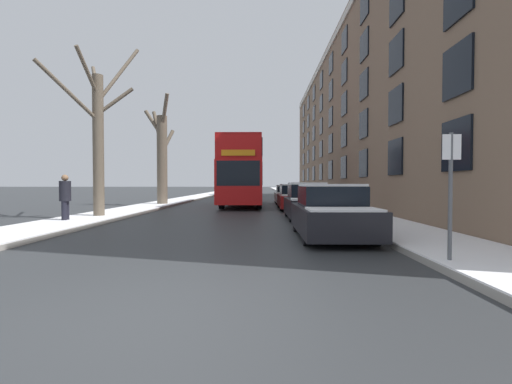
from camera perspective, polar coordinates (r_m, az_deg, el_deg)
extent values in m
plane|color=#303335|center=(4.25, -19.39, -19.29)|extent=(320.00, 320.00, 0.00)
cube|color=gray|center=(57.17, -6.05, -0.04)|extent=(2.38, 130.00, 0.13)
cube|color=white|center=(57.17, -6.05, 0.04)|extent=(2.35, 130.00, 0.03)
cube|color=gray|center=(56.90, 5.18, -0.05)|extent=(2.38, 130.00, 0.13)
cube|color=white|center=(56.90, 5.18, 0.03)|extent=(2.35, 130.00, 0.03)
cube|color=#7A604C|center=(28.85, 21.38, 11.08)|extent=(9.00, 43.87, 12.79)
cube|color=black|center=(10.95, 30.40, 6.76)|extent=(0.08, 1.40, 1.43)
cube|color=black|center=(14.83, 22.19, 5.40)|extent=(0.08, 1.40, 1.43)
cube|color=black|center=(18.88, 17.46, 4.56)|extent=(0.08, 1.40, 1.43)
cube|color=black|center=(23.02, 14.42, 4.00)|extent=(0.08, 1.40, 1.43)
cube|color=black|center=(27.21, 12.31, 3.60)|extent=(0.08, 1.40, 1.43)
cube|color=black|center=(31.42, 10.77, 3.31)|extent=(0.08, 1.40, 1.43)
cube|color=black|center=(35.66, 9.59, 3.09)|extent=(0.08, 1.40, 1.43)
cube|color=black|center=(39.90, 8.67, 2.91)|extent=(0.08, 1.40, 1.43)
cube|color=black|center=(44.15, 7.92, 2.76)|extent=(0.08, 1.40, 1.43)
cube|color=black|center=(11.34, 30.53, 17.11)|extent=(0.08, 1.40, 1.43)
cube|color=black|center=(15.11, 22.26, 13.16)|extent=(0.08, 1.40, 1.43)
cube|color=black|center=(19.11, 17.50, 10.69)|extent=(0.08, 1.40, 1.43)
cube|color=black|center=(23.21, 14.45, 9.05)|extent=(0.08, 1.40, 1.43)
cube|color=black|center=(27.37, 12.33, 7.89)|extent=(0.08, 1.40, 1.43)
cube|color=black|center=(31.56, 10.79, 7.02)|extent=(0.08, 1.40, 1.43)
cube|color=black|center=(35.78, 9.61, 6.36)|extent=(0.08, 1.40, 1.43)
cube|color=black|center=(40.01, 8.68, 5.84)|extent=(0.08, 1.40, 1.43)
cube|color=black|center=(44.25, 7.93, 5.41)|extent=(0.08, 1.40, 1.43)
cube|color=black|center=(15.66, 22.34, 20.50)|extent=(0.08, 1.40, 1.43)
cube|color=black|center=(19.55, 17.55, 16.62)|extent=(0.08, 1.40, 1.43)
cube|color=black|center=(23.57, 14.48, 13.98)|extent=(0.08, 1.40, 1.43)
cube|color=black|center=(27.67, 12.36, 12.10)|extent=(0.08, 1.40, 1.43)
cube|color=black|center=(31.83, 10.80, 10.69)|extent=(0.08, 1.40, 1.43)
cube|color=black|center=(36.01, 9.62, 9.61)|extent=(0.08, 1.40, 1.43)
cube|color=black|center=(40.22, 8.69, 8.74)|extent=(0.08, 1.40, 1.43)
cube|color=black|center=(44.44, 7.94, 8.04)|extent=(0.08, 1.40, 1.43)
cube|color=black|center=(16.45, 22.41, 27.25)|extent=(0.08, 1.40, 1.43)
cube|color=black|center=(20.18, 17.60, 22.23)|extent=(0.08, 1.40, 1.43)
cube|color=black|center=(24.10, 14.51, 18.73)|extent=(0.08, 1.40, 1.43)
cube|color=black|center=(28.13, 12.38, 16.20)|extent=(0.08, 1.40, 1.43)
cube|color=black|center=(32.22, 10.82, 14.28)|extent=(0.08, 1.40, 1.43)
cube|color=black|center=(36.36, 9.63, 12.80)|extent=(0.08, 1.40, 1.43)
cube|color=black|center=(40.53, 8.70, 11.61)|extent=(0.08, 1.40, 1.43)
cube|color=black|center=(44.72, 7.95, 10.65)|extent=(0.08, 1.40, 1.43)
cube|color=black|center=(21.00, 17.64, 27.45)|extent=(0.08, 1.40, 1.43)
cube|color=black|center=(24.79, 14.54, 23.25)|extent=(0.08, 1.40, 1.43)
cube|color=black|center=(28.72, 12.40, 20.14)|extent=(0.08, 1.40, 1.43)
cube|color=black|center=(32.74, 10.84, 17.78)|extent=(0.08, 1.40, 1.43)
cube|color=black|center=(36.82, 9.65, 15.92)|extent=(0.08, 1.40, 1.43)
cube|color=black|center=(40.94, 8.71, 14.43)|extent=(0.08, 1.40, 1.43)
cube|color=black|center=(45.10, 7.96, 13.21)|extent=(0.08, 1.40, 1.43)
cube|color=beige|center=(29.24, 12.40, 22.98)|extent=(0.12, 42.99, 0.44)
cylinder|color=brown|center=(15.88, -24.79, 6.76)|extent=(0.44, 0.44, 6.03)
cylinder|color=brown|center=(17.15, -25.22, 16.65)|extent=(0.98, 1.41, 1.52)
cylinder|color=brown|center=(15.55, -28.77, 14.35)|extent=(1.42, 2.30, 1.91)
cylinder|color=brown|center=(17.11, -21.90, 17.72)|extent=(1.23, 1.98, 2.90)
cylinder|color=brown|center=(15.80, -26.28, 17.50)|extent=(0.26, 1.58, 1.61)
cylinder|color=brown|center=(16.10, -22.37, 13.84)|extent=(1.45, 0.58, 1.26)
cylinder|color=brown|center=(23.84, -15.38, 5.00)|extent=(0.68, 0.68, 6.02)
cylinder|color=brown|center=(24.66, -15.45, 9.55)|extent=(0.67, 1.44, 2.25)
cylinder|color=brown|center=(24.65, -16.04, 9.85)|extent=(1.16, 1.29, 2.78)
cylinder|color=brown|center=(24.43, -14.53, 8.17)|extent=(0.74, 1.35, 1.72)
cylinder|color=brown|center=(23.77, -15.01, 12.73)|extent=(0.93, 1.17, 2.31)
cylinder|color=brown|center=(24.42, -16.67, 10.88)|extent=(1.40, 0.51, 1.85)
cube|color=red|center=(23.33, -2.14, 1.61)|extent=(2.58, 10.03, 2.48)
cube|color=red|center=(23.42, -2.14, 6.27)|extent=(2.53, 9.83, 1.33)
cube|color=#B31212|center=(23.49, -2.15, 8.03)|extent=(2.53, 9.83, 0.12)
cube|color=black|center=(23.34, -2.14, 2.77)|extent=(2.61, 8.83, 1.29)
cube|color=black|center=(23.42, -2.14, 6.44)|extent=(2.61, 8.83, 1.01)
cube|color=black|center=(18.36, -2.99, 3.15)|extent=(2.33, 0.06, 1.36)
cube|color=orange|center=(18.41, -2.99, 6.56)|extent=(1.81, 0.05, 0.32)
cylinder|color=black|center=(20.45, -5.73, -1.32)|extent=(0.30, 1.06, 1.06)
cylinder|color=black|center=(20.31, 0.57, -1.33)|extent=(0.30, 1.06, 1.06)
cylinder|color=black|center=(26.23, -4.25, -0.72)|extent=(0.30, 1.06, 1.06)
cylinder|color=black|center=(26.13, 0.65, -0.72)|extent=(0.30, 1.06, 1.06)
cube|color=black|center=(9.68, 12.42, -4.43)|extent=(1.86, 3.97, 0.70)
cube|color=black|center=(9.79, 12.26, -0.69)|extent=(1.60, 1.98, 0.56)
cube|color=white|center=(9.78, 12.27, 1.13)|extent=(1.56, 1.89, 0.07)
cube|color=white|center=(8.27, 14.38, -2.82)|extent=(1.68, 1.04, 0.05)
cylinder|color=black|center=(8.40, 8.51, -6.80)|extent=(0.20, 0.60, 0.60)
cylinder|color=black|center=(8.77, 19.28, -6.52)|extent=(0.20, 0.60, 0.60)
cylinder|color=black|center=(10.75, 6.83, -5.00)|extent=(0.20, 0.60, 0.60)
cylinder|color=black|center=(11.04, 15.38, -4.87)|extent=(0.20, 0.60, 0.60)
cube|color=black|center=(14.63, 8.49, -2.45)|extent=(1.71, 3.96, 0.69)
cube|color=black|center=(14.76, 8.42, 0.08)|extent=(1.47, 1.98, 0.60)
cube|color=white|center=(14.75, 8.43, 1.41)|extent=(1.44, 1.88, 0.09)
cube|color=white|center=(13.22, 9.30, -1.21)|extent=(1.54, 1.03, 0.07)
cylinder|color=black|center=(13.39, 5.99, -3.68)|extent=(0.20, 0.63, 0.63)
cylinder|color=black|center=(13.60, 12.27, -3.62)|extent=(0.20, 0.63, 0.63)
cylinder|color=black|center=(15.74, 5.23, -2.92)|extent=(0.20, 0.63, 0.63)
cylinder|color=black|center=(15.92, 10.59, -2.89)|extent=(0.20, 0.63, 0.63)
cube|color=maroon|center=(20.13, 6.42, -1.43)|extent=(1.85, 4.59, 0.67)
cube|color=black|center=(20.29, 6.38, 0.32)|extent=(1.59, 2.30, 0.55)
cube|color=white|center=(20.29, 6.38, 1.21)|extent=(1.55, 2.18, 0.07)
cube|color=white|center=(18.49, 6.91, -0.55)|extent=(1.66, 1.20, 0.06)
cylinder|color=black|center=(18.70, 4.34, -2.24)|extent=(0.20, 0.62, 0.62)
cylinder|color=black|center=(18.87, 9.28, -2.22)|extent=(0.20, 0.62, 0.62)
cylinder|color=black|center=(21.45, 3.91, -1.77)|extent=(0.20, 0.62, 0.62)
cylinder|color=black|center=(21.60, 8.22, -1.76)|extent=(0.20, 0.62, 0.62)
cube|color=silver|center=(25.52, 5.26, -0.86)|extent=(1.83, 4.12, 0.64)
cube|color=black|center=(25.67, 5.24, 0.42)|extent=(1.57, 2.06, 0.49)
cube|color=white|center=(25.67, 5.24, 1.06)|extent=(1.54, 1.96, 0.09)
cube|color=white|center=(24.06, 5.53, -0.15)|extent=(1.65, 1.07, 0.07)
cylinder|color=black|center=(24.25, 3.59, -1.34)|extent=(0.20, 0.68, 0.68)
cylinder|color=black|center=(24.38, 7.37, -1.34)|extent=(0.20, 0.68, 0.68)
cylinder|color=black|center=(26.72, 3.34, -1.09)|extent=(0.20, 0.68, 0.68)
cylinder|color=black|center=(26.83, 6.78, -1.08)|extent=(0.20, 0.68, 0.68)
cube|color=white|center=(43.05, -3.73, 1.19)|extent=(2.07, 4.87, 2.24)
cube|color=black|center=(40.64, -4.01, 1.93)|extent=(1.82, 0.06, 0.99)
cylinder|color=black|center=(41.60, -5.16, -0.20)|extent=(0.22, 0.68, 0.68)
cylinder|color=black|center=(41.44, -2.64, -0.20)|extent=(0.22, 0.68, 0.68)
cylinder|color=black|center=(44.70, -4.74, -0.09)|extent=(0.22, 0.68, 0.68)
cylinder|color=black|center=(44.55, -2.39, -0.09)|extent=(0.22, 0.68, 0.68)
cylinder|color=black|center=(14.42, -29.32, -3.04)|extent=(0.19, 0.19, 0.85)
cylinder|color=black|center=(14.58, -29.04, -2.99)|extent=(0.19, 0.19, 0.85)
cylinder|color=black|center=(14.46, -29.22, 0.14)|extent=(0.40, 0.40, 0.74)
sphere|color=#8C6647|center=(14.46, -29.24, 2.08)|extent=(0.24, 0.24, 0.24)
cylinder|color=#4C4F54|center=(6.87, 29.65, -1.32)|extent=(0.07, 0.07, 2.38)
cube|color=silver|center=(6.88, 29.83, 6.53)|extent=(0.32, 0.02, 0.44)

